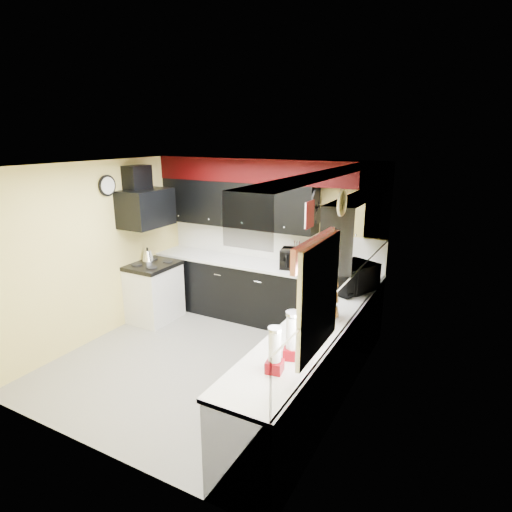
% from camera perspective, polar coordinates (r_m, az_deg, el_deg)
% --- Properties ---
extents(ground, '(3.60, 3.60, 0.00)m').
position_cam_1_polar(ground, '(5.72, -6.51, -13.95)').
color(ground, gray).
rests_on(ground, ground).
extents(wall_back, '(3.60, 0.06, 2.50)m').
position_cam_1_polar(wall_back, '(6.70, 1.90, 2.22)').
color(wall_back, '#E0C666').
rests_on(wall_back, ground).
extents(wall_right, '(0.06, 3.60, 2.50)m').
position_cam_1_polar(wall_right, '(4.47, 12.41, -5.25)').
color(wall_right, '#E0C666').
rests_on(wall_right, ground).
extents(wall_left, '(0.06, 3.60, 2.50)m').
position_cam_1_polar(wall_left, '(6.38, -20.31, 0.52)').
color(wall_left, '#E0C666').
rests_on(wall_left, ground).
extents(ceiling, '(3.60, 3.60, 0.06)m').
position_cam_1_polar(ceiling, '(4.97, -7.43, 11.91)').
color(ceiling, white).
rests_on(ceiling, wall_back).
extents(cab_back, '(3.60, 0.60, 0.90)m').
position_cam_1_polar(cab_back, '(6.68, 0.69, -5.00)').
color(cab_back, black).
rests_on(cab_back, ground).
extents(cab_right, '(0.60, 3.00, 0.90)m').
position_cam_1_polar(cab_right, '(4.65, 7.06, -15.13)').
color(cab_right, black).
rests_on(cab_right, ground).
extents(counter_back, '(3.62, 0.64, 0.04)m').
position_cam_1_polar(counter_back, '(6.53, 0.70, -1.15)').
color(counter_back, white).
rests_on(counter_back, cab_back).
extents(counter_right, '(0.64, 3.02, 0.04)m').
position_cam_1_polar(counter_right, '(4.42, 7.27, -9.90)').
color(counter_right, white).
rests_on(counter_right, cab_right).
extents(splash_back, '(3.60, 0.02, 0.50)m').
position_cam_1_polar(splash_back, '(6.71, 1.86, 1.70)').
color(splash_back, white).
rests_on(splash_back, counter_back).
extents(splash_right, '(0.02, 3.60, 0.50)m').
position_cam_1_polar(splash_right, '(4.50, 12.24, -5.95)').
color(splash_right, white).
rests_on(splash_right, counter_right).
extents(upper_back, '(2.60, 0.35, 0.70)m').
position_cam_1_polar(upper_back, '(6.68, -2.61, 6.97)').
color(upper_back, black).
rests_on(upper_back, wall_back).
extents(upper_right, '(0.35, 1.80, 0.70)m').
position_cam_1_polar(upper_right, '(5.20, 13.70, 3.97)').
color(upper_right, black).
rests_on(upper_right, wall_right).
extents(soffit_back, '(3.60, 0.36, 0.35)m').
position_cam_1_polar(soffit_back, '(6.37, 1.25, 11.31)').
color(soffit_back, black).
rests_on(soffit_back, wall_back).
extents(soffit_right, '(0.36, 3.24, 0.35)m').
position_cam_1_polar(soffit_right, '(4.09, 10.15, 8.49)').
color(soffit_right, black).
rests_on(soffit_right, wall_right).
extents(stove, '(0.60, 0.75, 0.86)m').
position_cam_1_polar(stove, '(6.92, -13.38, -4.88)').
color(stove, white).
rests_on(stove, ground).
extents(cooktop, '(0.62, 0.77, 0.06)m').
position_cam_1_polar(cooktop, '(6.78, -13.63, -1.24)').
color(cooktop, black).
rests_on(cooktop, stove).
extents(hood, '(0.50, 0.78, 0.55)m').
position_cam_1_polar(hood, '(6.61, -14.46, 6.22)').
color(hood, black).
rests_on(hood, wall_left).
extents(hood_duct, '(0.24, 0.40, 0.40)m').
position_cam_1_polar(hood_duct, '(6.64, -15.55, 9.85)').
color(hood_duct, black).
rests_on(hood_duct, wall_left).
extents(window, '(0.03, 0.86, 0.96)m').
position_cam_1_polar(window, '(3.57, 8.40, -5.42)').
color(window, white).
rests_on(window, wall_right).
extents(valance, '(0.04, 0.88, 0.20)m').
position_cam_1_polar(valance, '(3.46, 7.81, 0.92)').
color(valance, red).
rests_on(valance, wall_right).
extents(pan_top, '(0.03, 0.22, 0.40)m').
position_cam_1_polar(pan_top, '(6.02, 7.97, 7.77)').
color(pan_top, black).
rests_on(pan_top, upper_back).
extents(pan_mid, '(0.03, 0.28, 0.46)m').
position_cam_1_polar(pan_mid, '(5.94, 7.43, 5.24)').
color(pan_mid, black).
rests_on(pan_mid, upper_back).
extents(pan_low, '(0.03, 0.24, 0.42)m').
position_cam_1_polar(pan_low, '(6.18, 8.29, 5.35)').
color(pan_low, black).
rests_on(pan_low, upper_back).
extents(cut_board, '(0.03, 0.26, 0.35)m').
position_cam_1_polar(cut_board, '(5.81, 7.12, 5.52)').
color(cut_board, white).
rests_on(cut_board, upper_back).
extents(baskets, '(0.27, 0.27, 0.50)m').
position_cam_1_polar(baskets, '(4.62, 9.19, -5.32)').
color(baskets, brown).
rests_on(baskets, upper_right).
extents(clock, '(0.03, 0.30, 0.30)m').
position_cam_1_polar(clock, '(6.36, -19.23, 8.85)').
color(clock, black).
rests_on(clock, wall_left).
extents(deco_plate, '(0.03, 0.24, 0.24)m').
position_cam_1_polar(deco_plate, '(3.90, 11.41, 6.95)').
color(deco_plate, white).
rests_on(deco_plate, wall_right).
extents(toaster_oven, '(0.57, 0.51, 0.28)m').
position_cam_1_polar(toaster_oven, '(6.28, 5.56, -0.39)').
color(toaster_oven, black).
rests_on(toaster_oven, counter_back).
extents(microwave, '(0.64, 0.74, 0.34)m').
position_cam_1_polar(microwave, '(5.48, 12.60, -2.81)').
color(microwave, black).
rests_on(microwave, counter_right).
extents(utensil_crock, '(0.19, 0.19, 0.17)m').
position_cam_1_polar(utensil_crock, '(6.33, 5.40, -0.79)').
color(utensil_crock, white).
rests_on(utensil_crock, counter_back).
extents(knife_block, '(0.15, 0.17, 0.22)m').
position_cam_1_polar(knife_block, '(6.11, 10.01, -1.34)').
color(knife_block, black).
rests_on(knife_block, counter_back).
extents(kettle, '(0.19, 0.19, 0.16)m').
position_cam_1_polar(kettle, '(6.93, -14.25, 0.08)').
color(kettle, silver).
rests_on(kettle, cooktop).
extents(dispenser_a, '(0.19, 0.19, 0.42)m').
position_cam_1_polar(dispenser_a, '(3.79, 4.93, -10.63)').
color(dispenser_a, '#580300').
rests_on(dispenser_a, counter_right).
extents(dispenser_b, '(0.15, 0.15, 0.37)m').
position_cam_1_polar(dispenser_b, '(3.58, 2.51, -12.66)').
color(dispenser_b, '#740004').
rests_on(dispenser_b, counter_right).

